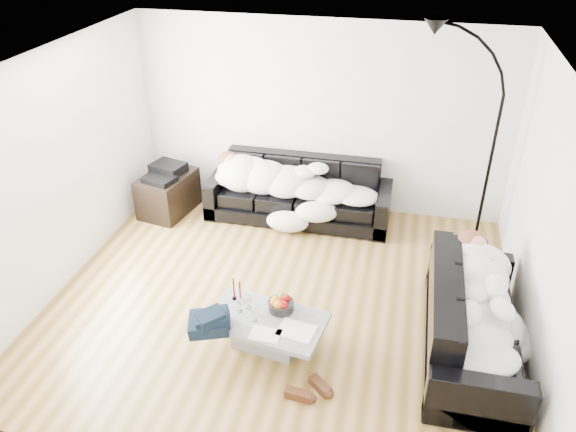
% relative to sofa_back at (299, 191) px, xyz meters
% --- Properties ---
extents(ground, '(5.00, 5.00, 0.00)m').
position_rel_sofa_back_xyz_m(ground, '(0.20, -1.81, -0.40)').
color(ground, brown).
rests_on(ground, ground).
extents(wall_back, '(5.00, 0.02, 2.60)m').
position_rel_sofa_back_xyz_m(wall_back, '(0.20, 0.44, 0.90)').
color(wall_back, silver).
rests_on(wall_back, ground).
extents(wall_left, '(0.02, 4.50, 2.60)m').
position_rel_sofa_back_xyz_m(wall_left, '(-2.30, -1.81, 0.90)').
color(wall_left, silver).
rests_on(wall_left, ground).
extents(wall_right, '(0.02, 4.50, 2.60)m').
position_rel_sofa_back_xyz_m(wall_right, '(2.70, -1.81, 0.90)').
color(wall_right, silver).
rests_on(wall_right, ground).
extents(ceiling, '(5.00, 5.00, 0.00)m').
position_rel_sofa_back_xyz_m(ceiling, '(0.20, -1.81, 2.20)').
color(ceiling, white).
rests_on(ceiling, ground).
extents(sofa_back, '(2.47, 0.86, 0.81)m').
position_rel_sofa_back_xyz_m(sofa_back, '(0.00, 0.00, 0.00)').
color(sofa_back, black).
rests_on(sofa_back, ground).
extents(sofa_right, '(0.88, 2.04, 0.83)m').
position_rel_sofa_back_xyz_m(sofa_right, '(2.19, -2.17, 0.01)').
color(sofa_right, black).
rests_on(sofa_right, ground).
extents(sleeper_back, '(2.09, 0.72, 0.42)m').
position_rel_sofa_back_xyz_m(sleeper_back, '(0.00, -0.05, 0.22)').
color(sleeper_back, white).
rests_on(sleeper_back, sofa_back).
extents(sleeper_right, '(0.74, 1.75, 0.43)m').
position_rel_sofa_back_xyz_m(sleeper_right, '(2.19, -2.17, 0.23)').
color(sleeper_right, white).
rests_on(sleeper_right, sofa_right).
extents(teal_cushion, '(0.42, 0.38, 0.20)m').
position_rel_sofa_back_xyz_m(teal_cushion, '(2.13, -1.53, 0.32)').
color(teal_cushion, '#0B4651').
rests_on(teal_cushion, sofa_right).
extents(coffee_table, '(1.22, 0.83, 0.33)m').
position_rel_sofa_back_xyz_m(coffee_table, '(0.22, -2.54, -0.24)').
color(coffee_table, '#939699').
rests_on(coffee_table, ground).
extents(fruit_bowl, '(0.30, 0.30, 0.16)m').
position_rel_sofa_back_xyz_m(fruit_bowl, '(0.33, -2.37, 0.01)').
color(fruit_bowl, white).
rests_on(fruit_bowl, coffee_table).
extents(wine_glass_a, '(0.07, 0.07, 0.16)m').
position_rel_sofa_back_xyz_m(wine_glass_a, '(0.01, -2.42, 0.01)').
color(wine_glass_a, white).
rests_on(wine_glass_a, coffee_table).
extents(wine_glass_b, '(0.09, 0.09, 0.16)m').
position_rel_sofa_back_xyz_m(wine_glass_b, '(-0.07, -2.49, 0.01)').
color(wine_glass_b, white).
rests_on(wine_glass_b, coffee_table).
extents(wine_glass_c, '(0.07, 0.07, 0.15)m').
position_rel_sofa_back_xyz_m(wine_glass_c, '(0.12, -2.59, 0.00)').
color(wine_glass_c, white).
rests_on(wine_glass_c, coffee_table).
extents(candle_left, '(0.06, 0.06, 0.26)m').
position_rel_sofa_back_xyz_m(candle_left, '(-0.17, -2.32, 0.05)').
color(candle_left, maroon).
rests_on(candle_left, coffee_table).
extents(candle_right, '(0.05, 0.05, 0.23)m').
position_rel_sofa_back_xyz_m(candle_right, '(-0.11, -2.33, 0.04)').
color(candle_right, maroon).
rests_on(candle_right, coffee_table).
extents(newspaper_a, '(0.39, 0.32, 0.01)m').
position_rel_sofa_back_xyz_m(newspaper_a, '(0.54, -2.64, -0.07)').
color(newspaper_a, silver).
rests_on(newspaper_a, coffee_table).
extents(newspaper_b, '(0.30, 0.22, 0.01)m').
position_rel_sofa_back_xyz_m(newspaper_b, '(0.27, -2.76, -0.07)').
color(newspaper_b, silver).
rests_on(newspaper_b, coffee_table).
extents(navy_jacket, '(0.51, 0.48, 0.20)m').
position_rel_sofa_back_xyz_m(navy_jacket, '(-0.26, -2.79, 0.11)').
color(navy_jacket, black).
rests_on(navy_jacket, coffee_table).
extents(shoes, '(0.49, 0.41, 0.09)m').
position_rel_sofa_back_xyz_m(shoes, '(0.75, -3.08, -0.36)').
color(shoes, '#472311').
rests_on(shoes, ground).
extents(av_cabinet, '(0.70, 0.91, 0.56)m').
position_rel_sofa_back_xyz_m(av_cabinet, '(-1.80, -0.25, -0.12)').
color(av_cabinet, black).
rests_on(av_cabinet, ground).
extents(stereo, '(0.52, 0.45, 0.13)m').
position_rel_sofa_back_xyz_m(stereo, '(-1.80, -0.25, 0.22)').
color(stereo, black).
rests_on(stereo, av_cabinet).
extents(floor_lamp, '(0.92, 0.45, 2.42)m').
position_rel_sofa_back_xyz_m(floor_lamp, '(2.35, -0.16, 0.81)').
color(floor_lamp, black).
rests_on(floor_lamp, ground).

